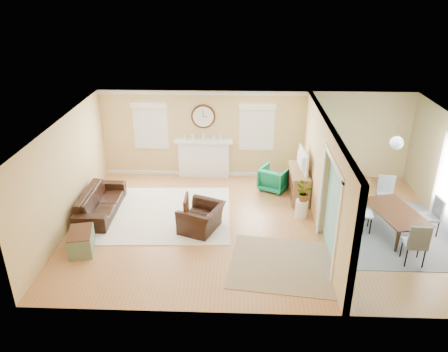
{
  "coord_description": "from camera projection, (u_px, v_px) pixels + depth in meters",
  "views": [
    {
      "loc": [
        -0.44,
        -9.12,
        5.55
      ],
      "look_at": [
        -0.8,
        0.3,
        1.2
      ],
      "focal_mm": 35.0,
      "sensor_mm": 36.0,
      "label": 1
    }
  ],
  "objects": [
    {
      "name": "potted_plant",
      "position": [
        303.0,
        192.0,
        10.74
      ],
      "size": [
        0.55,
        0.55,
        0.46
      ],
      "primitive_type": "imported",
      "rotation": [
        0.0,
        0.0,
        2.42
      ],
      "color": "#337F33",
      "rests_on": "garden_stool"
    },
    {
      "name": "dining_table",
      "position": [
        395.0,
        222.0,
        10.23
      ],
      "size": [
        1.3,
        1.82,
        0.58
      ],
      "primitive_type": "imported",
      "rotation": [
        0.0,
        0.0,
        1.82
      ],
      "color": "#422512",
      "rests_on": "floor"
    },
    {
      "name": "window_right",
      "position": [
        257.0,
        124.0,
        12.57
      ],
      "size": [
        1.05,
        0.13,
        1.42
      ],
      "color": "white",
      "rests_on": "wall_back"
    },
    {
      "name": "credenza",
      "position": [
        298.0,
        184.0,
        11.84
      ],
      "size": [
        0.47,
        1.37,
        0.8
      ],
      "color": "#8C6546",
      "rests_on": "floor"
    },
    {
      "name": "wall_front",
      "position": [
        264.0,
        254.0,
        7.32
      ],
      "size": [
        9.0,
        0.02,
        2.6
      ],
      "primitive_type": "cube",
      "color": "tan",
      "rests_on": "ground"
    },
    {
      "name": "wall_clock",
      "position": [
        203.0,
        116.0,
        12.55
      ],
      "size": [
        0.7,
        0.07,
        0.7
      ],
      "color": "#422512",
      "rests_on": "wall_back"
    },
    {
      "name": "dining_chair_s",
      "position": [
        415.0,
        239.0,
        9.02
      ],
      "size": [
        0.46,
        0.46,
        0.99
      ],
      "color": "slate",
      "rests_on": "floor"
    },
    {
      "name": "floor",
      "position": [
        256.0,
        227.0,
        10.58
      ],
      "size": [
        9.0,
        9.0,
        0.0
      ],
      "primitive_type": "plane",
      "color": "#AC703F",
      "rests_on": "ground"
    },
    {
      "name": "trunk",
      "position": [
        81.0,
        241.0,
        9.58
      ],
      "size": [
        0.67,
        0.91,
        0.47
      ],
      "color": "slate",
      "rests_on": "floor"
    },
    {
      "name": "eames_chair",
      "position": [
        201.0,
        218.0,
        10.32
      ],
      "size": [
        1.18,
        1.25,
        0.65
      ],
      "primitive_type": "imported",
      "rotation": [
        0.0,
        0.0,
        -1.95
      ],
      "color": "black",
      "rests_on": "floor"
    },
    {
      "name": "rug_cream",
      "position": [
        164.0,
        213.0,
        11.15
      ],
      "size": [
        3.48,
        3.05,
        0.02
      ],
      "primitive_type": "cube",
      "rotation": [
        0.0,
        0.0,
        0.04
      ],
      "color": "white",
      "rests_on": "floor"
    },
    {
      "name": "rug_grey",
      "position": [
        393.0,
        232.0,
        10.35
      ],
      "size": [
        2.45,
        3.07,
        0.01
      ],
      "primitive_type": "cube",
      "color": "slate",
      "rests_on": "floor"
    },
    {
      "name": "sofa",
      "position": [
        101.0,
        202.0,
        11.08
      ],
      "size": [
        0.83,
        2.1,
        0.61
      ],
      "primitive_type": "imported",
      "rotation": [
        0.0,
        0.0,
        1.58
      ],
      "color": "black",
      "rests_on": "floor"
    },
    {
      "name": "wall_back",
      "position": [
        255.0,
        135.0,
        12.76
      ],
      "size": [
        9.0,
        0.02,
        2.6
      ],
      "primitive_type": "cube",
      "color": "tan",
      "rests_on": "ground"
    },
    {
      "name": "garden_stool",
      "position": [
        301.0,
        209.0,
        10.93
      ],
      "size": [
        0.31,
        0.31,
        0.45
      ],
      "primitive_type": "cylinder",
      "color": "white",
      "rests_on": "floor"
    },
    {
      "name": "tv",
      "position": [
        300.0,
        160.0,
        11.56
      ],
      "size": [
        0.21,
        1.0,
        0.57
      ],
      "primitive_type": "imported",
      "rotation": [
        0.0,
        0.0,
        1.65
      ],
      "color": "black",
      "rests_on": "credenza"
    },
    {
      "name": "wall_left",
      "position": [
        66.0,
        175.0,
        10.19
      ],
      "size": [
        0.02,
        6.0,
        2.6
      ],
      "primitive_type": "cube",
      "color": "tan",
      "rests_on": "ground"
    },
    {
      "name": "partition",
      "position": [
        322.0,
        172.0,
        10.22
      ],
      "size": [
        0.17,
        6.0,
        2.6
      ],
      "color": "tan",
      "rests_on": "ground"
    },
    {
      "name": "rug_jute",
      "position": [
        287.0,
        265.0,
        9.18
      ],
      "size": [
        2.61,
        2.24,
        0.01
      ],
      "primitive_type": "cube",
      "rotation": [
        0.0,
        0.0,
        -0.13
      ],
      "color": "tan",
      "rests_on": "floor"
    },
    {
      "name": "ceiling",
      "position": [
        260.0,
        124.0,
        9.49
      ],
      "size": [
        9.0,
        6.0,
        0.02
      ],
      "primitive_type": "cube",
      "color": "white",
      "rests_on": "wall_back"
    },
    {
      "name": "dining_chair_w",
      "position": [
        364.0,
        209.0,
        10.22
      ],
      "size": [
        0.47,
        0.47,
        0.95
      ],
      "color": "white",
      "rests_on": "floor"
    },
    {
      "name": "green_chair",
      "position": [
        274.0,
        179.0,
        12.29
      ],
      "size": [
        0.98,
        0.99,
        0.67
      ],
      "primitive_type": "imported",
      "rotation": [
        0.0,
        0.0,
        2.65
      ],
      "color": "#046E45",
      "rests_on": "floor"
    },
    {
      "name": "window_left",
      "position": [
        150.0,
        122.0,
        12.67
      ],
      "size": [
        1.05,
        0.13,
        1.42
      ],
      "color": "white",
      "rests_on": "wall_back"
    },
    {
      "name": "pendant",
      "position": [
        397.0,
        143.0,
        9.56
      ],
      "size": [
        0.3,
        0.3,
        0.55
      ],
      "color": "gold",
      "rests_on": "ceiling"
    },
    {
      "name": "dining_chair_e",
      "position": [
        430.0,
        214.0,
        10.07
      ],
      "size": [
        0.44,
        0.44,
        0.92
      ],
      "color": "slate",
      "rests_on": "floor"
    },
    {
      "name": "dining_chair_n",
      "position": [
        386.0,
        192.0,
        11.05
      ],
      "size": [
        0.46,
        0.46,
        0.94
      ],
      "color": "slate",
      "rests_on": "floor"
    },
    {
      "name": "fireplace",
      "position": [
        204.0,
        158.0,
        13.0
      ],
      "size": [
        1.7,
        0.3,
        1.17
      ],
      "color": "white",
      "rests_on": "ground"
    }
  ]
}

